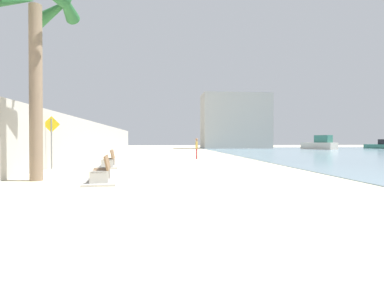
# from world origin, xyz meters

# --- Properties ---
(ground_plane) EXTENTS (120.00, 120.00, 0.00)m
(ground_plane) POSITION_xyz_m (0.00, 18.00, 0.00)
(ground_plane) COLOR beige
(seawall) EXTENTS (0.80, 64.00, 3.14)m
(seawall) POSITION_xyz_m (-7.50, 18.00, 1.57)
(seawall) COLOR #ADAAA3
(seawall) RESTS_ON ground
(palm_tree) EXTENTS (3.34, 3.37, 7.60)m
(palm_tree) POSITION_xyz_m (-5.84, 2.11, 5.80)
(palm_tree) COLOR #7A6651
(palm_tree) RESTS_ON ground
(bench_near) EXTENTS (1.31, 2.20, 0.98)m
(bench_near) POSITION_xyz_m (-3.32, 1.26, 0.23)
(bench_near) COLOR #ADAAA3
(bench_near) RESTS_ON ground
(bench_far) EXTENTS (1.24, 2.17, 0.98)m
(bench_far) POSITION_xyz_m (-4.06, 7.72, 0.23)
(bench_far) COLOR #ADAAA3
(bench_far) RESTS_ON ground
(person_walking) EXTENTS (0.23, 0.53, 1.68)m
(person_walking) POSITION_xyz_m (1.69, 14.86, 0.97)
(person_walking) COLOR #B22D33
(person_walking) RESTS_ON ground
(boat_nearest) EXTENTS (3.85, 5.57, 1.59)m
(boat_nearest) POSITION_xyz_m (36.51, 40.08, 0.61)
(boat_nearest) COLOR #337060
(boat_nearest) RESTS_ON water_bay
(boat_mid_bay) EXTENTS (3.93, 6.03, 2.23)m
(boat_mid_bay) POSITION_xyz_m (24.23, 38.17, 0.85)
(boat_mid_bay) COLOR beige
(boat_mid_bay) RESTS_ON water_bay
(pedestrian_sign) EXTENTS (0.85, 0.08, 2.76)m
(pedestrian_sign) POSITION_xyz_m (-6.80, 6.72, 1.71)
(pedestrian_sign) COLOR slate
(pedestrian_sign) RESTS_ON ground
(harbor_building) EXTENTS (12.00, 6.00, 9.74)m
(harbor_building) POSITION_xyz_m (12.36, 46.00, 4.87)
(harbor_building) COLOR #9E9E99
(harbor_building) RESTS_ON ground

